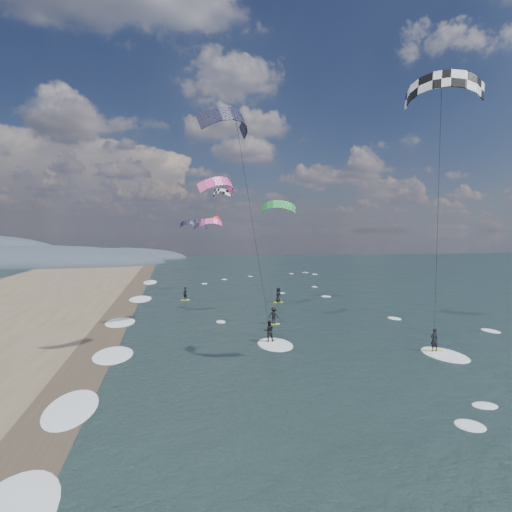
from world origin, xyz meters
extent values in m
plane|color=black|center=(0.00, 0.00, 0.00)|extent=(260.00, 260.00, 0.00)
cube|color=#382D23|center=(-12.00, 10.00, 0.00)|extent=(3.00, 240.00, 0.00)
ellipsoid|color=#3D4756|center=(-40.00, 100.00, 0.00)|extent=(64.00, 24.00, 10.00)
ellipsoid|color=#3D4756|center=(-22.00, 120.00, 0.00)|extent=(40.00, 18.00, 7.00)
cube|color=#DDF72B|center=(11.91, 11.43, 0.03)|extent=(1.33, 0.40, 0.06)
imported|color=black|center=(11.91, 11.43, 0.88)|extent=(0.63, 0.44, 1.64)
ellipsoid|color=white|center=(12.21, 10.63, 0.00)|extent=(2.60, 4.20, 0.12)
cylinder|color=black|center=(9.91, 8.43, 9.07)|extent=(0.02, 0.02, 17.13)
cube|color=#DDF72B|center=(0.88, 16.36, 0.03)|extent=(1.29, 0.40, 0.06)
imported|color=black|center=(0.88, 16.36, 0.88)|extent=(0.86, 0.70, 1.64)
ellipsoid|color=white|center=(1.18, 15.56, 0.00)|extent=(2.60, 4.20, 0.12)
cylinder|color=black|center=(-0.87, 13.36, 8.51)|extent=(0.02, 0.02, 16.00)
cube|color=#DDF72B|center=(2.74, 22.44, 0.03)|extent=(1.10, 0.35, 0.05)
imported|color=black|center=(2.74, 22.44, 0.83)|extent=(1.16, 1.07, 1.57)
cube|color=#DDF72B|center=(6.13, 34.25, 0.03)|extent=(1.10, 0.35, 0.05)
imported|color=black|center=(6.13, 34.25, 0.93)|extent=(1.01, 0.98, 1.75)
cube|color=#DDF72B|center=(-4.91, 38.08, 0.03)|extent=(1.10, 0.35, 0.05)
imported|color=black|center=(-4.91, 38.08, 0.85)|extent=(0.67, 0.69, 1.59)
ellipsoid|color=white|center=(-10.80, 6.00, 0.00)|extent=(2.40, 5.40, 0.11)
ellipsoid|color=white|center=(-10.80, 15.00, 0.00)|extent=(2.40, 5.40, 0.11)
ellipsoid|color=white|center=(-10.80, 26.00, 0.00)|extent=(2.40, 5.40, 0.11)
ellipsoid|color=white|center=(-10.80, 40.00, 0.00)|extent=(2.40, 5.40, 0.11)
ellipsoid|color=white|center=(-10.80, 58.00, 0.00)|extent=(2.40, 5.40, 0.11)
camera|label=1|loc=(-6.45, -15.71, 8.66)|focal=30.00mm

